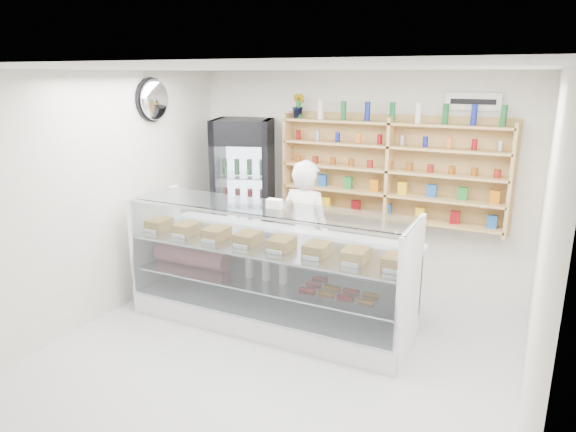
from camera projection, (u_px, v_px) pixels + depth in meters
The scene contains 8 objects.
room at pixel (263, 230), 4.62m from camera, with size 5.00×5.00×5.00m.
display_counter at pixel (270, 292), 5.80m from camera, with size 3.19×0.95×1.39m.
shop_worker at pixel (305, 233), 6.20m from camera, with size 0.66×0.43×1.80m, color silver.
drinks_cooler at pixel (244, 197), 7.18m from camera, with size 0.99×0.98×2.17m.
wall_shelving at pixel (389, 171), 6.37m from camera, with size 2.84×0.28×1.33m.
potted_plant at pixel (299, 106), 6.70m from camera, with size 0.18×0.14×0.32m, color #1E6626.
security_mirror at pixel (155, 100), 6.30m from camera, with size 0.15×0.50×0.50m, color silver.
wall_sign at pixel (473, 102), 5.87m from camera, with size 0.62×0.03×0.20m, color white.
Camera 1 is at (2.15, -3.86, 2.76)m, focal length 32.00 mm.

